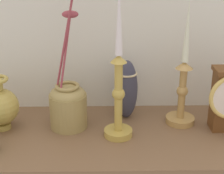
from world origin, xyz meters
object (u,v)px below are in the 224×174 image
Objects in this scene: candlestick_tall_left at (119,89)px; brass_vase_jar at (68,102)px; tall_ceramic_vase at (127,89)px; brass_vase_bulbous at (0,106)px; candlestick_tall_center at (183,88)px.

brass_vase_jar is (-14.05, 5.55, -6.29)cm from candlestick_tall_left.
candlestick_tall_left is at bearing -104.21° from tall_ceramic_vase.
candlestick_tall_left is at bearing -21.56° from brass_vase_jar.
brass_vase_jar is (19.10, 0.83, 0.64)cm from brass_vase_bulbous.
brass_vase_jar is (-32.69, -1.75, -3.45)cm from candlestick_tall_center.
tall_ceramic_vase is (16.88, 5.61, 1.52)cm from brass_vase_jar.
candlestick_tall_center is 2.35× the size of brass_vase_bulbous.
tall_ceramic_vase is (35.98, 6.44, 2.17)cm from brass_vase_bulbous.
brass_vase_bulbous is (-33.15, 4.72, -6.93)cm from candlestick_tall_left.
brass_vase_bulbous is at bearing -177.52° from brass_vase_jar.
candlestick_tall_left is at bearing -8.11° from brass_vase_bulbous.
candlestick_tall_left is 2.34× the size of tall_ceramic_vase.
brass_vase_jar is at bearing -176.93° from candlestick_tall_center.
tall_ceramic_vase is at bearing 10.15° from brass_vase_bulbous.
candlestick_tall_center is 32.92cm from brass_vase_jar.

